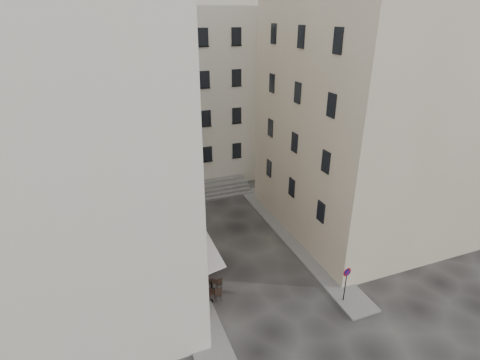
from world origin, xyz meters
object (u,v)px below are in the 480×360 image
no_parking_sign (346,278)px  bistro_table_a (209,295)px  pedestrian (205,257)px  bistro_table_b (212,284)px

no_parking_sign → bistro_table_a: 8.12m
no_parking_sign → pedestrian: (-6.80, 6.21, -0.94)m
no_parking_sign → pedestrian: no_parking_sign is taller
bistro_table_a → pedestrian: 3.45m
bistro_table_a → pedestrian: (0.70, 3.36, 0.31)m
no_parking_sign → bistro_table_b: bearing=144.8°
bistro_table_a → pedestrian: bearing=78.2°
bistro_table_b → pedestrian: (0.25, 2.41, 0.37)m
no_parking_sign → pedestrian: bearing=130.7°
no_parking_sign → pedestrian: size_ratio=1.53×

